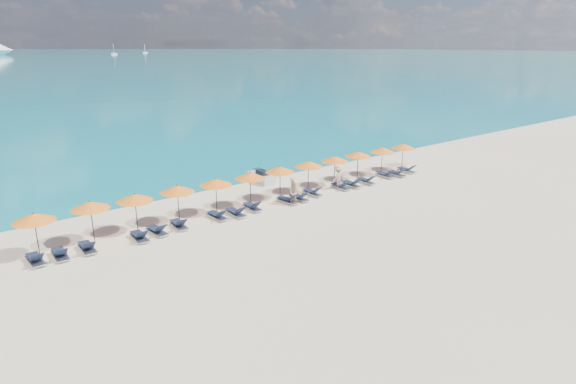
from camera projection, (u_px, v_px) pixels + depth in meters
ground at (319, 223)px, 28.94m from camera, size 1400.00×1400.00×0.00m
sailboat_near at (114, 54)px, 477.61m from camera, size 5.71×1.90×10.46m
sailboat_far at (145, 52)px, 555.93m from camera, size 5.45×1.82×9.99m
jetski at (261, 177)px, 37.39m from camera, size 1.13×2.71×0.95m
beachgoer_a at (293, 190)px, 32.28m from camera, size 0.75×0.62×1.77m
beachgoer_b at (294, 193)px, 32.03m from camera, size 0.86×0.81×1.55m
beachgoer_c at (338, 177)px, 35.56m from camera, size 1.19×0.71×1.73m
umbrella_0 at (34, 217)px, 23.95m from camera, size 2.10×2.10×2.28m
umbrella_1 at (90, 205)px, 25.75m from camera, size 2.10×2.10×2.28m
umbrella_2 at (135, 198)px, 27.05m from camera, size 2.10×2.10×2.28m
umbrella_3 at (177, 189)px, 28.65m from camera, size 2.10×2.10×2.28m
umbrella_4 at (216, 182)px, 30.08m from camera, size 2.10×2.10×2.28m
umbrella_5 at (250, 176)px, 31.57m from camera, size 2.10×2.10×2.28m
umbrella_6 at (280, 169)px, 33.16m from camera, size 2.10×2.10×2.28m
umbrella_7 at (308, 164)px, 34.64m from camera, size 2.10×2.10×2.28m
umbrella_8 at (335, 159)px, 36.17m from camera, size 2.10×2.10×2.28m
umbrella_9 at (358, 154)px, 37.77m from camera, size 2.10×2.10×2.28m
umbrella_10 at (382, 150)px, 39.27m from camera, size 2.10×2.10×2.28m
umbrella_11 at (403, 146)px, 40.71m from camera, size 2.10×2.10×2.28m
lounger_0 at (35, 259)px, 23.50m from camera, size 0.70×1.73×0.66m
lounger_1 at (60, 254)px, 24.09m from camera, size 0.70×1.73×0.66m
lounger_2 at (87, 247)px, 24.87m from camera, size 0.68×1.72×0.66m
lounger_3 at (139, 236)px, 26.29m from camera, size 0.71×1.73×0.66m
lounger_4 at (157, 230)px, 27.13m from camera, size 0.74×1.74×0.66m
lounger_5 at (179, 224)px, 28.04m from camera, size 0.78×1.75×0.66m
lounger_6 at (217, 215)px, 29.49m from camera, size 0.72×1.73×0.66m
lounger_7 at (236, 212)px, 30.00m from camera, size 0.62×1.70×0.66m
lounger_8 at (252, 206)px, 31.07m from camera, size 0.74×1.74×0.66m
lounger_9 at (287, 200)px, 32.42m from camera, size 0.79×1.75×0.66m
lounger_10 at (299, 197)px, 32.98m from camera, size 0.64×1.71×0.66m
lounger_11 at (312, 192)px, 34.10m from camera, size 0.63×1.70×0.66m
lounger_12 at (341, 186)px, 35.55m from camera, size 0.68×1.72×0.66m
lounger_13 at (351, 184)px, 36.12m from camera, size 0.76×1.75×0.66m
lounger_14 at (366, 181)px, 36.97m from camera, size 0.70×1.73×0.66m
lounger_15 at (385, 175)px, 38.68m from camera, size 0.78×1.75×0.66m
lounger_16 at (397, 173)px, 39.07m from camera, size 0.70×1.73×0.66m
lounger_17 at (407, 170)px, 40.16m from camera, size 0.67×1.72×0.66m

